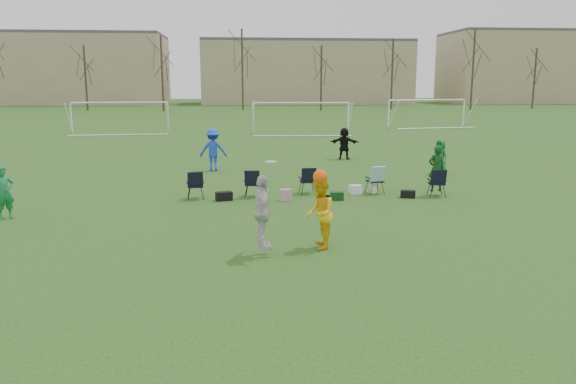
{
  "coord_description": "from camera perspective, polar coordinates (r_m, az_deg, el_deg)",
  "views": [
    {
      "loc": [
        -0.93,
        -11.14,
        3.94
      ],
      "look_at": [
        0.31,
        2.52,
        1.25
      ],
      "focal_mm": 35.0,
      "sensor_mm": 36.0,
      "label": 1
    }
  ],
  "objects": [
    {
      "name": "fielder_black",
      "position": [
        29.35,
        5.74,
        4.93
      ],
      "size": [
        1.6,
        0.93,
        1.64
      ],
      "primitive_type": "imported",
      "rotation": [
        0.0,
        0.0,
        2.83
      ],
      "color": "black",
      "rests_on": "ground"
    },
    {
      "name": "ground",
      "position": [
        11.85,
        -0.39,
        -8.32
      ],
      "size": [
        260.0,
        260.0,
        0.0
      ],
      "primitive_type": "plane",
      "color": "#1F4A17",
      "rests_on": "ground"
    },
    {
      "name": "sideline_setup",
      "position": [
        19.79,
        4.77,
        1.12
      ],
      "size": [
        9.08,
        1.7,
        1.77
      ],
      "color": "#103C16",
      "rests_on": "ground"
    },
    {
      "name": "tree_line",
      "position": [
        81.0,
        -4.47,
        11.86
      ],
      "size": [
        110.28,
        3.28,
        11.4
      ],
      "color": "#382B21",
      "rests_on": "ground"
    },
    {
      "name": "building_row",
      "position": [
        107.43,
        -1.14,
        12.17
      ],
      "size": [
        126.0,
        16.0,
        13.0
      ],
      "color": "tan",
      "rests_on": "ground"
    },
    {
      "name": "fielder_green_far",
      "position": [
        25.35,
        15.22,
        3.48
      ],
      "size": [
        0.79,
        0.88,
        1.5
      ],
      "primitive_type": "imported",
      "rotation": [
        0.0,
        0.0,
        -1.03
      ],
      "color": "#12652A",
      "rests_on": "ground"
    },
    {
      "name": "goal_left",
      "position": [
        46.08,
        -16.71,
        8.11
      ],
      "size": [
        7.39,
        0.76,
        2.46
      ],
      "rotation": [
        0.0,
        0.0,
        0.09
      ],
      "color": "white",
      "rests_on": "ground"
    },
    {
      "name": "fielder_blue",
      "position": [
        25.59,
        -7.61,
        4.28
      ],
      "size": [
        1.26,
        0.77,
        1.9
      ],
      "primitive_type": "imported",
      "rotation": [
        0.0,
        0.0,
        3.08
      ],
      "color": "blue",
      "rests_on": "ground"
    },
    {
      "name": "fielder_green_near",
      "position": [
        18.3,
        -26.89,
        -0.06
      ],
      "size": [
        0.68,
        0.64,
        1.56
      ],
      "primitive_type": "imported",
      "rotation": [
        0.0,
        0.0,
        0.66
      ],
      "color": "#157B40",
      "rests_on": "ground"
    },
    {
      "name": "goal_mid",
      "position": [
        43.46,
        1.34,
        8.42
      ],
      "size": [
        7.4,
        0.63,
        2.46
      ],
      "rotation": [
        0.0,
        0.0,
        -0.07
      ],
      "color": "white",
      "rests_on": "ground"
    },
    {
      "name": "goal_right",
      "position": [
        52.01,
        13.96,
        8.54
      ],
      "size": [
        7.35,
        1.14,
        2.46
      ],
      "rotation": [
        0.0,
        0.0,
        0.14
      ],
      "color": "white",
      "rests_on": "ground"
    },
    {
      "name": "center_contest",
      "position": [
        13.11,
        0.85,
        -2.06
      ],
      "size": [
        2.03,
        1.45,
        2.22
      ],
      "color": "silver",
      "rests_on": "ground"
    }
  ]
}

